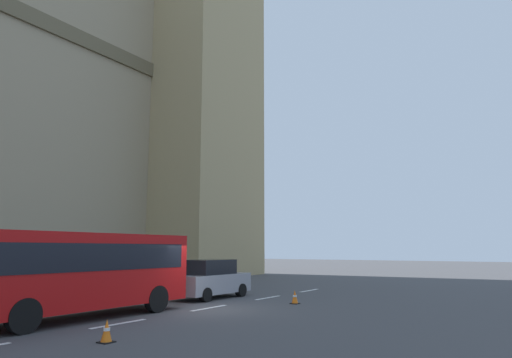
{
  "coord_description": "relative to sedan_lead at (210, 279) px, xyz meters",
  "views": [
    {
      "loc": [
        -14.36,
        -11.75,
        2.37
      ],
      "look_at": [
        9.3,
        3.41,
        6.72
      ],
      "focal_mm": 31.69,
      "sensor_mm": 36.0,
      "label": 1
    }
  ],
  "objects": [
    {
      "name": "traffic_cone_middle",
      "position": [
        0.24,
        -4.5,
        -0.63
      ],
      "size": [
        0.36,
        0.36,
        0.58
      ],
      "color": "black",
      "rests_on": "ground_plane"
    },
    {
      "name": "traffic_cone_west",
      "position": [
        -9.67,
        -4.29,
        -0.63
      ],
      "size": [
        0.36,
        0.36,
        0.58
      ],
      "color": "black",
      "rests_on": "ground_plane"
    },
    {
      "name": "sedan_lead",
      "position": [
        0.0,
        0.0,
        0.0
      ],
      "size": [
        4.4,
        1.86,
        1.85
      ],
      "color": "gray",
      "rests_on": "ground_plane"
    },
    {
      "name": "lane_centre_marking",
      "position": [
        -5.22,
        -2.25,
        -0.91
      ],
      "size": [
        25.2,
        0.16,
        0.01
      ],
      "color": "silver",
      "rests_on": "ground_plane"
    },
    {
      "name": "ground_plane",
      "position": [
        -3.37,
        -2.25,
        -0.91
      ],
      "size": [
        160.0,
        160.0,
        0.0
      ],
      "primitive_type": "plane",
      "color": "#424244"
    }
  ]
}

